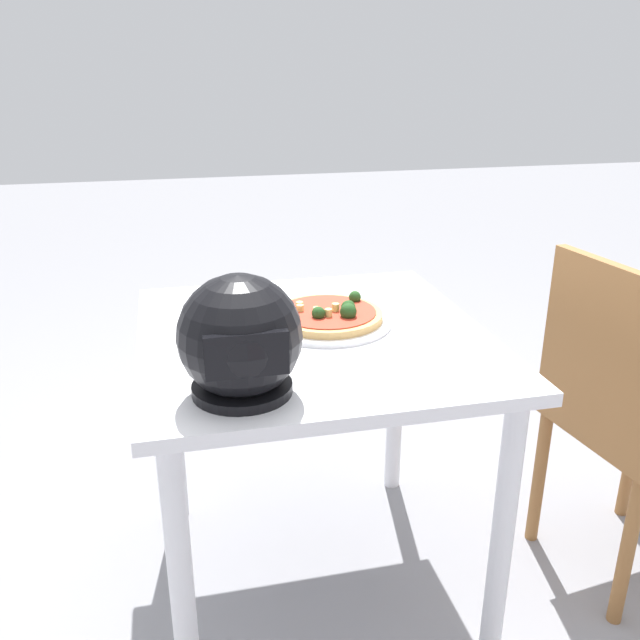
# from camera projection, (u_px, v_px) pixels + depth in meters

# --- Properties ---
(ground_plane) EXTENTS (14.00, 14.00, 0.00)m
(ground_plane) POSITION_uv_depth(u_px,v_px,m) (314.00, 575.00, 1.87)
(ground_plane) COLOR gray
(dining_table) EXTENTS (0.82, 0.84, 0.73)m
(dining_table) POSITION_uv_depth(u_px,v_px,m) (313.00, 373.00, 1.65)
(dining_table) COLOR white
(dining_table) RESTS_ON ground
(pizza_plate) EXTENTS (0.32, 0.32, 0.01)m
(pizza_plate) POSITION_uv_depth(u_px,v_px,m) (327.00, 321.00, 1.66)
(pizza_plate) COLOR white
(pizza_plate) RESTS_ON dining_table
(pizza) EXTENTS (0.27, 0.27, 0.05)m
(pizza) POSITION_uv_depth(u_px,v_px,m) (329.00, 314.00, 1.65)
(pizza) COLOR tan
(pizza) RESTS_ON pizza_plate
(motorcycle_helmet) EXTENTS (0.24, 0.24, 0.24)m
(motorcycle_helmet) POSITION_uv_depth(u_px,v_px,m) (240.00, 339.00, 1.27)
(motorcycle_helmet) COLOR black
(motorcycle_helmet) RESTS_ON dining_table
(chair_side) EXTENTS (0.45, 0.45, 0.90)m
(chair_side) POSITION_uv_depth(u_px,v_px,m) (621.00, 409.00, 1.71)
(chair_side) COLOR #996638
(chair_side) RESTS_ON ground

